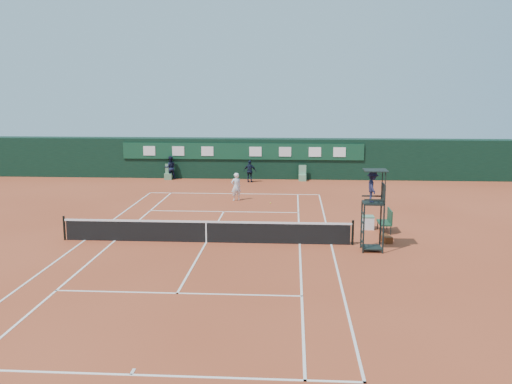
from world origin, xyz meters
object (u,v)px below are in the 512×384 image
(player, at_px, (236,187))
(tennis_net, at_px, (206,231))
(player_bench, at_px, (387,220))
(umpire_chair, at_px, (373,193))
(cooler, at_px, (368,222))

(player, bearing_deg, tennis_net, 60.26)
(tennis_net, xyz_separation_m, player_bench, (8.23, 2.38, 0.09))
(tennis_net, height_order, umpire_chair, umpire_chair)
(cooler, bearing_deg, umpire_chair, -94.98)
(player_bench, bearing_deg, player, 137.32)
(umpire_chair, bearing_deg, player_bench, 70.57)
(cooler, bearing_deg, player_bench, -35.21)
(tennis_net, xyz_separation_m, player, (0.36, 9.64, 0.34))
(tennis_net, height_order, player, player)
(cooler, height_order, player, player)
(umpire_chair, bearing_deg, cooler, 85.02)
(tennis_net, bearing_deg, player, 87.85)
(tennis_net, relative_size, umpire_chair, 3.77)
(tennis_net, xyz_separation_m, umpire_chair, (7.10, -0.84, 1.95))
(player_bench, height_order, cooler, player_bench)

